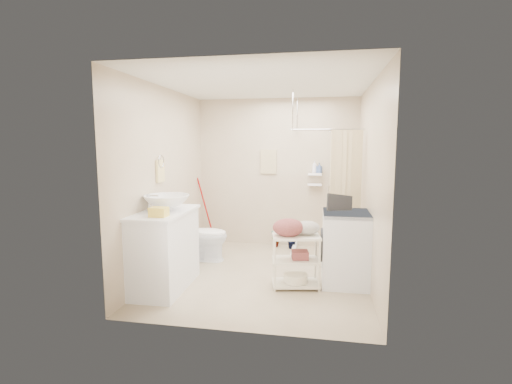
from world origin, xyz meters
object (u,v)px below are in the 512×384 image
at_px(vanity, 163,250).
at_px(toilet, 202,235).
at_px(laundry_rack, 296,256).
at_px(washing_machine, 348,248).

height_order(vanity, toilet, vanity).
relative_size(toilet, laundry_rack, 0.98).
bearing_deg(washing_machine, laundry_rack, -159.39).
xyz_separation_m(washing_machine, laundry_rack, (-0.65, -0.26, -0.07)).
relative_size(vanity, washing_machine, 1.19).
bearing_deg(vanity, toilet, 83.41).
xyz_separation_m(vanity, washing_machine, (2.30, 0.56, -0.02)).
bearing_deg(washing_machine, vanity, -167.07).
distance_m(toilet, washing_machine, 2.27).
bearing_deg(toilet, laundry_rack, -121.85).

